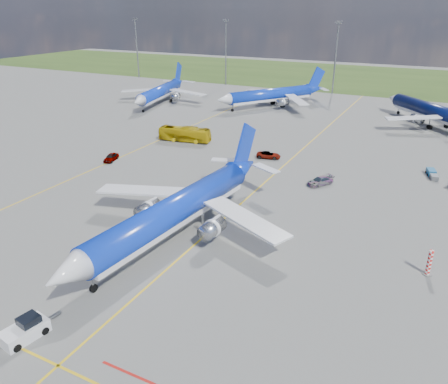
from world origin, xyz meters
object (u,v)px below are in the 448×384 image
at_px(main_airliner, 176,237).
at_px(baggage_tug_e, 432,174).
at_px(service_car_b, 269,155).
at_px(pushback_tug, 26,330).
at_px(bg_jet_nw, 161,103).
at_px(service_car_a, 111,157).
at_px(service_car_c, 320,181).
at_px(baggage_tug_c, 243,156).
at_px(warning_post, 429,263).
at_px(apron_bus, 185,134).
at_px(bg_jet_nnw, 270,107).
at_px(bg_jet_n, 430,126).

height_order(main_airliner, baggage_tug_e, main_airliner).
bearing_deg(main_airliner, service_car_b, 96.64).
distance_m(pushback_tug, baggage_tug_e, 66.46).
xyz_separation_m(bg_jet_nw, service_car_a, (21.94, -48.30, 0.70)).
relative_size(main_airliner, pushback_tug, 7.20).
height_order(bg_jet_nw, service_car_b, bg_jet_nw).
xyz_separation_m(service_car_c, baggage_tug_c, (-16.98, 6.71, -0.18)).
bearing_deg(service_car_b, warning_post, -145.63).
height_order(main_airliner, pushback_tug, main_airliner).
distance_m(warning_post, service_car_b, 41.89).
bearing_deg(apron_bus, main_airliner, -159.04).
distance_m(bg_jet_nnw, baggage_tug_c, 47.31).
bearing_deg(bg_jet_nnw, bg_jet_nw, -128.33).
bearing_deg(service_car_c, service_car_a, -137.43).
distance_m(warning_post, baggage_tug_e, 32.75).
relative_size(service_car_c, baggage_tug_e, 1.02).
relative_size(bg_jet_nw, service_car_a, 9.23).
height_order(service_car_b, service_car_c, service_car_c).
height_order(main_airliner, service_car_b, main_airliner).
distance_m(service_car_a, service_car_c, 39.09).
height_order(bg_jet_n, service_car_b, bg_jet_n).
xyz_separation_m(main_airliner, pushback_tug, (-1.90, -21.41, 0.76)).
bearing_deg(bg_jet_n, service_car_c, 33.09).
bearing_deg(warning_post, pushback_tug, -139.26).
distance_m(main_airliner, service_car_a, 33.34).
xyz_separation_m(apron_bus, service_car_c, (32.99, -11.37, -0.90)).
distance_m(bg_jet_nnw, bg_jet_n, 43.02).
height_order(baggage_tug_c, baggage_tug_e, baggage_tug_c).
xyz_separation_m(bg_jet_n, main_airliner, (-25.41, -75.49, 0.00)).
height_order(warning_post, service_car_a, warning_post).
bearing_deg(bg_jet_nnw, main_airliner, -43.63).
relative_size(service_car_b, baggage_tug_c, 0.93).
distance_m(service_car_c, baggage_tug_e, 20.41).
xyz_separation_m(bg_jet_n, apron_bus, (-46.78, -38.51, 1.58)).
relative_size(bg_jet_nw, apron_bus, 3.33).
distance_m(warning_post, apron_bus, 59.62).
height_order(bg_jet_nw, pushback_tug, bg_jet_nw).
relative_size(baggage_tug_c, baggage_tug_e, 1.07).
relative_size(warning_post, bg_jet_nw, 0.08).
relative_size(bg_jet_nnw, pushback_tug, 6.78).
relative_size(warning_post, pushback_tug, 0.53).
xyz_separation_m(bg_jet_nw, pushback_tug, (47.04, -89.25, 0.76)).
bearing_deg(apron_bus, warning_post, -131.11).
relative_size(pushback_tug, service_car_a, 1.39).
relative_size(bg_jet_nw, service_car_b, 8.23).
relative_size(pushback_tug, service_car_b, 1.23).
bearing_deg(service_car_a, bg_jet_nw, 100.17).
height_order(bg_jet_nw, main_airliner, main_airliner).
height_order(pushback_tug, service_car_b, pushback_tug).
bearing_deg(bg_jet_nw, warning_post, -50.97).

